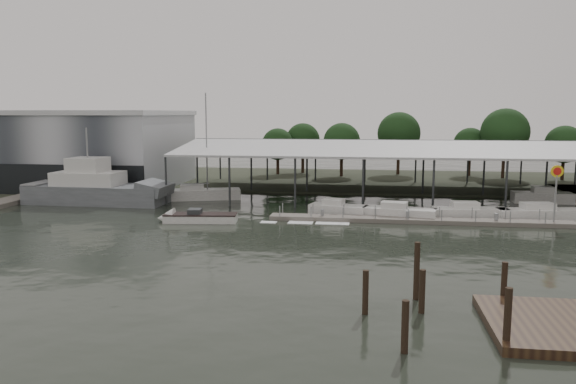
# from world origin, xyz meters

# --- Properties ---
(ground) EXTENTS (200.00, 200.00, 0.00)m
(ground) POSITION_xyz_m (0.00, 0.00, 0.00)
(ground) COLOR #222820
(ground) RESTS_ON ground
(land_strip_far) EXTENTS (140.00, 30.00, 0.30)m
(land_strip_far) POSITION_xyz_m (0.00, 42.00, 0.10)
(land_strip_far) COLOR #32382A
(land_strip_far) RESTS_ON ground
(land_strip_west) EXTENTS (20.00, 40.00, 0.30)m
(land_strip_west) POSITION_xyz_m (-40.00, 30.00, 0.10)
(land_strip_west) COLOR #32382A
(land_strip_west) RESTS_ON ground
(storage_warehouse) EXTENTS (24.50, 20.50, 10.50)m
(storage_warehouse) POSITION_xyz_m (-28.00, 29.94, 5.29)
(storage_warehouse) COLOR #ACB0B7
(storage_warehouse) RESTS_ON ground
(covered_boat_shed) EXTENTS (58.24, 24.00, 6.96)m
(covered_boat_shed) POSITION_xyz_m (17.00, 28.00, 6.13)
(covered_boat_shed) COLOR silver
(covered_boat_shed) RESTS_ON ground
(trawler_dock) EXTENTS (3.00, 18.00, 0.50)m
(trawler_dock) POSITION_xyz_m (-30.00, 14.00, 0.25)
(trawler_dock) COLOR slate
(trawler_dock) RESTS_ON ground
(floating_dock) EXTENTS (28.00, 2.00, 1.40)m
(floating_dock) POSITION_xyz_m (15.00, 10.00, 0.20)
(floating_dock) COLOR slate
(floating_dock) RESTS_ON ground
(shell_fuel_sign) EXTENTS (1.10, 0.18, 5.55)m
(shell_fuel_sign) POSITION_xyz_m (27.00, 9.99, 3.93)
(shell_fuel_sign) COLOR gray
(shell_fuel_sign) RESTS_ON ground
(grey_trawler) EXTENTS (16.45, 5.39, 8.84)m
(grey_trawler) POSITION_xyz_m (-20.05, 16.37, 1.58)
(grey_trawler) COLOR slate
(grey_trawler) RESTS_ON ground
(white_sailboat) EXTENTS (8.91, 5.05, 12.70)m
(white_sailboat) POSITION_xyz_m (-9.16, 20.91, 0.65)
(white_sailboat) COLOR white
(white_sailboat) RESTS_ON ground
(speedboat_underway) EXTENTS (18.46, 4.14, 2.00)m
(speedboat_underway) POSITION_xyz_m (-5.85, 7.21, 0.39)
(speedboat_underway) COLOR white
(speedboat_underway) RESTS_ON ground
(moored_cruiser_0) EXTENTS (6.07, 3.51, 1.70)m
(moored_cruiser_0) POSITION_xyz_m (7.30, 12.78, 0.61)
(moored_cruiser_0) COLOR white
(moored_cruiser_0) RESTS_ON ground
(moored_cruiser_1) EXTENTS (7.22, 3.50, 1.70)m
(moored_cruiser_1) POSITION_xyz_m (13.27, 11.70, 0.61)
(moored_cruiser_1) COLOR white
(moored_cruiser_1) RESTS_ON ground
(moored_cruiser_2) EXTENTS (7.31, 2.78, 1.70)m
(moored_cruiser_2) POSITION_xyz_m (20.06, 12.71, 0.61)
(moored_cruiser_2) COLOR white
(moored_cruiser_2) RESTS_ON ground
(moored_cruiser_3) EXTENTS (8.69, 3.37, 1.70)m
(moored_cruiser_3) POSITION_xyz_m (26.83, 13.00, 0.61)
(moored_cruiser_3) COLOR white
(moored_cruiser_3) RESTS_ON ground
(mooring_pilings) EXTENTS (7.72, 7.75, 3.81)m
(mooring_pilings) POSITION_xyz_m (13.75, -15.39, 0.98)
(mooring_pilings) COLOR black
(mooring_pilings) RESTS_ON ground
(horizon_tree_line) EXTENTS (63.75, 10.70, 10.91)m
(horizon_tree_line) POSITION_xyz_m (22.74, 48.06, 6.06)
(horizon_tree_line) COLOR black
(horizon_tree_line) RESTS_ON ground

